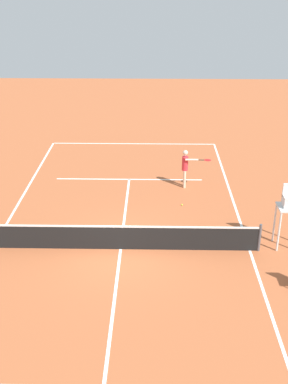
% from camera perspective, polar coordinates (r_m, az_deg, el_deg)
% --- Properties ---
extents(ground_plane, '(60.00, 60.00, 0.00)m').
position_cam_1_polar(ground_plane, '(17.80, -2.76, -6.69)').
color(ground_plane, '#AD5933').
extents(court_lines, '(9.45, 23.44, 0.01)m').
position_cam_1_polar(court_lines, '(17.79, -2.76, -6.69)').
color(court_lines, white).
rests_on(court_lines, ground).
extents(tennis_net, '(10.05, 0.10, 1.07)m').
position_cam_1_polar(tennis_net, '(17.54, -2.79, -5.31)').
color(tennis_net, '#4C4C51').
rests_on(tennis_net, ground).
extents(player_serving, '(1.30, 0.60, 1.81)m').
position_cam_1_polar(player_serving, '(22.33, 4.96, 3.14)').
color(player_serving, beige).
rests_on(player_serving, ground).
extents(tennis_ball, '(0.07, 0.07, 0.07)m').
position_cam_1_polar(tennis_ball, '(20.95, 4.47, -1.50)').
color(tennis_ball, '#CCE033').
rests_on(tennis_ball, ground).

